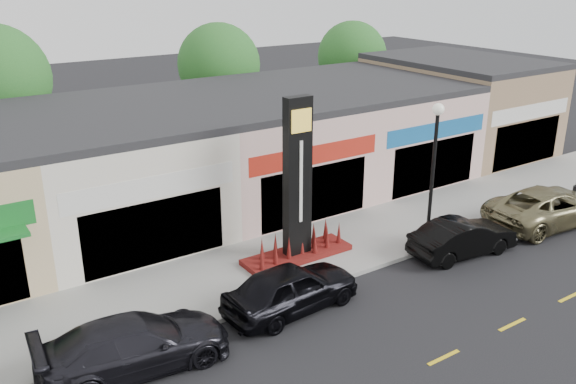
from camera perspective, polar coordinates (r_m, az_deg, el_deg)
name	(u,v)px	position (r m, az deg, el deg)	size (l,w,h in m)	color
ground	(294,341)	(18.26, 0.57, -13.74)	(120.00, 120.00, 0.00)	black
sidewalk	(223,279)	(21.43, -6.07, -8.08)	(52.00, 4.30, 0.15)	gray
curb	(257,307)	(19.72, -2.93, -10.70)	(52.00, 0.20, 0.15)	gray
shop_cream	(107,169)	(26.16, -16.56, 2.04)	(7.00, 10.01, 4.80)	beige
shop_pink_w	(253,144)	(28.85, -3.26, 4.54)	(7.00, 10.01, 4.80)	#D0A29E
shop_pink_e	(366,124)	(32.84, 7.36, 6.35)	(7.00, 10.01, 4.80)	#D0A29E
shop_tan	(457,104)	(37.66, 15.54, 7.97)	(7.00, 10.01, 5.30)	#866C4E
tree_rear_mid	(219,65)	(36.40, -6.49, 11.75)	(4.80, 4.80, 7.29)	#382619
tree_rear_east	(352,56)	(41.94, 6.00, 12.53)	(4.60, 4.60, 6.94)	#382619
lamp_east_near	(434,160)	(23.33, 13.49, 2.92)	(0.44, 0.44, 5.47)	black
pylon_sign	(297,204)	(21.79, 0.88, -1.09)	(4.20, 1.30, 6.00)	#50120D
car_dark_sedan	(135,344)	(17.28, -14.14, -13.65)	(5.15, 2.09, 1.50)	black
car_black_sedan	(291,288)	(19.32, 0.30, -8.96)	(4.57, 1.84, 1.56)	black
car_black_conv	(463,238)	(23.81, 16.05, -4.11)	(4.26, 1.49, 1.40)	black
car_gold_suv	(549,206)	(27.81, 23.21, -1.24)	(5.71, 2.63, 1.59)	olive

